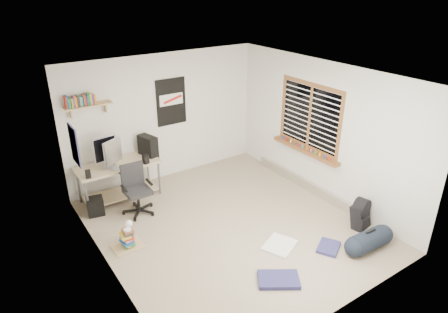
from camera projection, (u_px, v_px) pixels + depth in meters
floor at (230, 226)px, 6.62m from camera, size 4.00×4.50×0.01m
ceiling at (231, 76)px, 5.58m from camera, size 4.00×4.50×0.01m
back_wall at (165, 118)px, 7.80m from camera, size 4.00×0.01×2.50m
left_wall at (102, 194)px, 5.08m from camera, size 0.01×4.50×2.50m
right_wall at (322, 131)px, 7.12m from camera, size 0.01×4.50×2.50m
desk at (120, 180)px, 7.30m from camera, size 1.48×0.67×0.67m
monitor_left at (106, 157)px, 6.96m from camera, size 0.44×0.17×0.47m
monitor_right at (114, 160)px, 6.91m from camera, size 0.38×0.26×0.42m
pc_tower at (148, 146)px, 7.45m from camera, size 0.28×0.43×0.41m
keyboard at (128, 169)px, 7.04m from camera, size 0.45×0.21×0.02m
speaker_left at (88, 175)px, 6.66m from camera, size 0.10×0.10×0.17m
speaker_right at (146, 160)px, 7.16m from camera, size 0.11×0.11×0.19m
office_chair at (137, 188)px, 6.79m from camera, size 0.60×0.60×0.88m
wall_shelf at (88, 105)px, 6.76m from camera, size 0.80×0.22×0.24m
poster_back_wall at (171, 102)px, 7.74m from camera, size 0.62×0.03×0.92m
poster_left_wall at (74, 145)px, 5.89m from camera, size 0.02×0.42×0.60m
window at (309, 117)px, 7.24m from camera, size 0.10×1.50×1.26m
baseboard_heater at (303, 183)px, 7.81m from camera, size 0.08×2.50×0.18m
backpack at (360, 216)px, 6.52m from camera, size 0.35×0.30×0.42m
duffel_bag at (369, 241)px, 6.00m from camera, size 0.33×0.33×0.61m
tshirt at (279, 245)px, 6.10m from camera, size 0.62×0.58×0.04m
jeans_a at (279, 280)px, 5.40m from camera, size 0.66×0.60×0.06m
jeans_b at (329, 247)px, 6.06m from camera, size 0.49×0.45×0.05m
book_stack at (127, 238)px, 6.05m from camera, size 0.49×0.45×0.27m
desk_lamp at (127, 226)px, 5.95m from camera, size 0.15×0.21×0.19m
subwoofer at (95, 207)px, 6.90m from camera, size 0.33×0.33×0.31m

